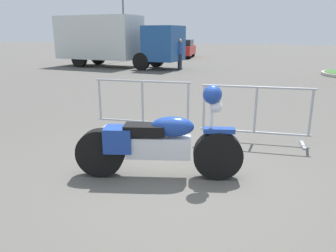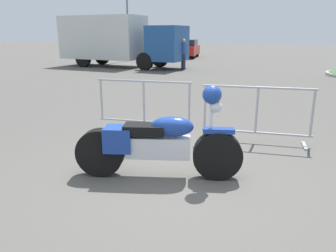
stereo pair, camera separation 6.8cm
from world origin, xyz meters
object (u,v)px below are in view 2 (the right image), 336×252
parked_car_green (155,48)px  street_lamp (127,8)px  crowd_barrier_near (144,105)px  motorcycle (158,143)px  pedestrian (183,53)px  parked_car_silver (126,48)px  parked_car_red (187,49)px  box_truck (116,39)px  crowd_barrier_far (256,114)px

parked_car_green → street_lamp: size_ratio=0.83×
crowd_barrier_near → motorcycle: bearing=-60.8°
street_lamp → parked_car_green: bearing=88.1°
motorcycle → street_lamp: 20.65m
crowd_barrier_near → pedestrian: size_ratio=1.19×
parked_car_silver → parked_car_green: size_ratio=0.89×
crowd_barrier_near → parked_car_red: bearing=104.8°
street_lamp → box_truck: bearing=-72.8°
crowd_barrier_near → parked_car_green: parked_car_green is taller
crowd_barrier_near → street_lamp: size_ratio=0.35×
crowd_barrier_near → parked_car_green: (-8.31, 20.76, 0.22)m
parked_car_silver → street_lamp: size_ratio=0.73×
crowd_barrier_far → parked_car_red: (-7.78, 20.80, 0.19)m
crowd_barrier_far → parked_car_silver: 24.57m
motorcycle → parked_car_red: parked_car_red is taller
box_truck → parked_car_red: bearing=83.6°
parked_car_red → pedestrian: bearing=-172.4°
parked_car_silver → parked_car_red: parked_car_red is taller
parked_car_green → parked_car_silver: bearing=84.6°
pedestrian → street_lamp: (-5.59, 4.27, 2.79)m
parked_car_silver → pedestrian: size_ratio=2.46×
pedestrian → street_lamp: 7.57m
crowd_barrier_far → parked_car_green: size_ratio=0.43×
parked_car_silver → street_lamp: 6.15m
parked_car_red → parked_car_green: bearing=82.4°
crowd_barrier_far → parked_car_green: bearing=117.0°
box_truck → parked_car_silver: (-3.93, 8.77, -0.95)m
motorcycle → parked_car_silver: (-12.25, 22.64, 0.17)m
motorcycle → parked_car_green: bearing=96.3°
crowd_barrier_far → parked_car_green: parked_car_green is taller
parked_car_green → street_lamp: bearing=169.6°
crowd_barrier_far → parked_car_silver: size_ratio=0.48×
parked_car_red → parked_car_silver: bearing=83.5°
crowd_barrier_near → parked_car_silver: size_ratio=0.48×
crowd_barrier_far → parked_car_red: bearing=110.5°
box_truck → parked_car_green: box_truck is taller
crowd_barrier_far → box_truck: bearing=128.6°
parked_car_green → crowd_barrier_far: bearing=-161.5°
motorcycle → box_truck: 16.22m
pedestrian → street_lamp: street_lamp is taller
motorcycle → parked_car_green: 24.67m
motorcycle → box_truck: size_ratio=0.30×
crowd_barrier_near → parked_car_red: size_ratio=0.44×
motorcycle → street_lamp: street_lamp is taller
parked_car_green → parked_car_red: 2.80m
parked_car_red → motorcycle: bearing=-172.3°
crowd_barrier_far → street_lamp: bearing=123.9°
motorcycle → crowd_barrier_near: size_ratio=1.15×
motorcycle → box_truck: bearing=104.8°
motorcycle → crowd_barrier_far: (1.14, 2.03, 0.04)m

